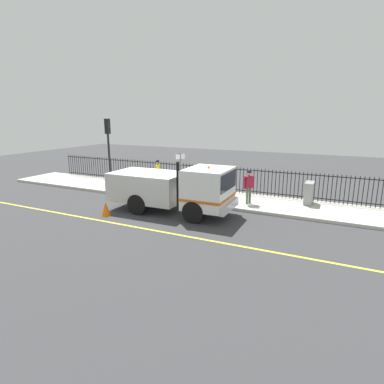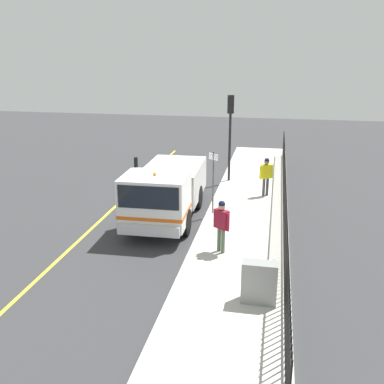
% 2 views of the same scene
% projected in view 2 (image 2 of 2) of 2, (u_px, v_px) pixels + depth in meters
% --- Properties ---
extents(ground_plane, '(54.35, 54.35, 0.00)m').
position_uv_depth(ground_plane, '(168.00, 210.00, 18.00)').
color(ground_plane, '#38383A').
rests_on(ground_plane, ground).
extents(sidewalk_slab, '(3.17, 24.71, 0.15)m').
position_uv_depth(sidewalk_slab, '(247.00, 214.00, 17.39)').
color(sidewalk_slab, beige).
rests_on(sidewalk_slab, ground).
extents(lane_marking, '(0.12, 22.23, 0.01)m').
position_uv_depth(lane_marking, '(115.00, 207.00, 18.41)').
color(lane_marking, yellow).
rests_on(lane_marking, ground).
extents(work_truck, '(2.36, 5.99, 2.58)m').
position_uv_depth(work_truck, '(165.00, 190.00, 16.53)').
color(work_truck, white).
rests_on(work_truck, ground).
extents(worker_standing, '(0.53, 0.46, 1.72)m').
position_uv_depth(worker_standing, '(221.00, 221.00, 13.61)').
color(worker_standing, maroon).
rests_on(worker_standing, sidewalk_slab).
extents(pedestrian_distant, '(0.57, 0.42, 1.71)m').
position_uv_depth(pedestrian_distant, '(266.00, 173.00, 19.04)').
color(pedestrian_distant, yellow).
rests_on(pedestrian_distant, sidewalk_slab).
extents(iron_fence, '(0.04, 21.04, 1.48)m').
position_uv_depth(iron_fence, '(285.00, 196.00, 16.88)').
color(iron_fence, black).
rests_on(iron_fence, sidewalk_slab).
extents(traffic_light_near, '(0.33, 0.26, 4.14)m').
position_uv_depth(traffic_light_near, '(230.00, 121.00, 20.78)').
color(traffic_light_near, black).
rests_on(traffic_light_near, sidewalk_slab).
extents(utility_cabinet, '(0.89, 0.40, 1.10)m').
position_uv_depth(utility_cabinet, '(259.00, 282.00, 10.98)').
color(utility_cabinet, gray).
rests_on(utility_cabinet, sidewalk_slab).
extents(traffic_cone, '(0.44, 0.44, 0.63)m').
position_uv_depth(traffic_cone, '(142.00, 189.00, 19.75)').
color(traffic_cone, orange).
rests_on(traffic_cone, ground).
extents(street_sign, '(0.40, 0.35, 2.47)m').
position_uv_depth(street_sign, '(213.00, 175.00, 16.81)').
color(street_sign, '#4C4C4C').
rests_on(street_sign, sidewalk_slab).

